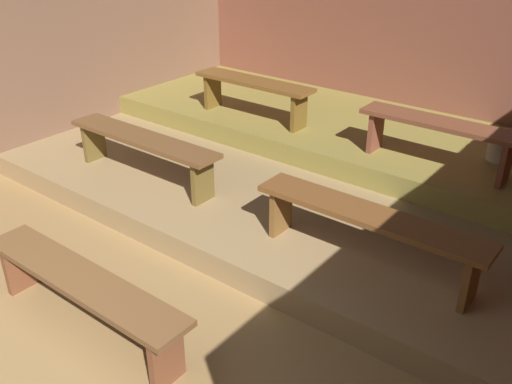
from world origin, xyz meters
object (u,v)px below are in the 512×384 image
at_px(bench_middle_left, 253,88).
at_px(bench_lower_left, 143,145).
at_px(bench_lower_right, 368,223).
at_px(pail_middle, 502,146).
at_px(bench_floor_center, 82,287).
at_px(bench_middle_right, 439,131).

bearing_deg(bench_middle_left, bench_lower_left, -94.64).
relative_size(bench_lower_right, pail_middle, 6.34).
bearing_deg(pail_middle, bench_lower_right, -98.84).
distance_m(bench_floor_center, bench_lower_right, 2.05).
xyz_separation_m(bench_lower_right, bench_middle_left, (-2.30, 1.57, 0.21)).
distance_m(bench_floor_center, pail_middle, 4.02).
xyz_separation_m(bench_floor_center, bench_lower_left, (-1.16, 1.60, 0.22)).
relative_size(bench_floor_center, pail_middle, 6.43).
distance_m(bench_lower_left, bench_middle_left, 1.59).
bearing_deg(pail_middle, bench_lower_left, -142.78).
height_order(bench_lower_left, bench_middle_right, bench_middle_right).
relative_size(bench_lower_left, bench_middle_right, 1.20).
distance_m(bench_floor_center, bench_middle_left, 3.36).
bearing_deg(bench_floor_center, pail_middle, 66.65).
distance_m(bench_middle_left, pail_middle, 2.68).
distance_m(bench_middle_left, bench_middle_right, 2.17).
xyz_separation_m(bench_lower_left, bench_lower_right, (2.43, 0.00, 0.00)).
bearing_deg(bench_middle_right, pail_middle, 49.00).
xyz_separation_m(bench_lower_left, bench_middle_right, (2.30, 1.57, 0.21)).
height_order(bench_lower_left, bench_lower_right, same).
bearing_deg(bench_middle_right, bench_lower_left, -145.68).
height_order(bench_floor_center, bench_middle_left, bench_middle_left).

